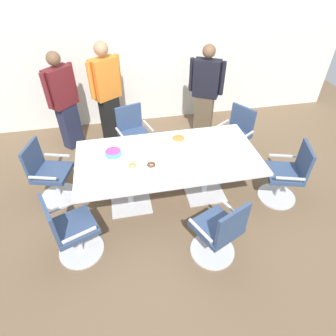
{
  "coord_description": "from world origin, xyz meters",
  "views": [
    {
      "loc": [
        -0.59,
        -2.92,
        3.01
      ],
      "look_at": [
        0.0,
        0.0,
        0.55
      ],
      "focal_mm": 30.32,
      "sensor_mm": 36.0,
      "label": 1
    }
  ],
  "objects_px": {
    "snack_bowl_pretzels": "(178,139)",
    "donut_platter": "(142,165)",
    "office_chair_3": "(287,176)",
    "office_chair_5": "(134,137)",
    "conference_table": "(168,164)",
    "napkin_pile": "(217,159)",
    "office_chair_2": "(219,233)",
    "person_standing_2": "(205,92)",
    "office_chair_0": "(50,175)",
    "office_chair_4": "(234,138)",
    "snack_bowl_candy_mix": "(113,152)",
    "person_standing_0": "(64,101)",
    "office_chair_1": "(71,232)",
    "person_standing_1": "(107,93)"
  },
  "relations": [
    {
      "from": "office_chair_3",
      "to": "donut_platter",
      "type": "height_order",
      "value": "office_chair_3"
    },
    {
      "from": "office_chair_5",
      "to": "napkin_pile",
      "type": "relative_size",
      "value": 5.0
    },
    {
      "from": "office_chair_1",
      "to": "office_chair_5",
      "type": "bearing_deg",
      "value": 131.86
    },
    {
      "from": "conference_table",
      "to": "office_chair_0",
      "type": "distance_m",
      "value": 1.67
    },
    {
      "from": "office_chair_4",
      "to": "person_standing_0",
      "type": "distance_m",
      "value": 2.89
    },
    {
      "from": "office_chair_4",
      "to": "office_chair_5",
      "type": "distance_m",
      "value": 1.67
    },
    {
      "from": "office_chair_3",
      "to": "office_chair_1",
      "type": "bearing_deg",
      "value": 114.33
    },
    {
      "from": "conference_table",
      "to": "donut_platter",
      "type": "xyz_separation_m",
      "value": [
        -0.37,
        -0.14,
        0.14
      ]
    },
    {
      "from": "snack_bowl_pretzels",
      "to": "donut_platter",
      "type": "bearing_deg",
      "value": -141.99
    },
    {
      "from": "office_chair_3",
      "to": "snack_bowl_candy_mix",
      "type": "height_order",
      "value": "office_chair_3"
    },
    {
      "from": "office_chair_1",
      "to": "office_chair_2",
      "type": "bearing_deg",
      "value": 56.57
    },
    {
      "from": "office_chair_0",
      "to": "napkin_pile",
      "type": "bearing_deg",
      "value": 91.72
    },
    {
      "from": "napkin_pile",
      "to": "office_chair_5",
      "type": "bearing_deg",
      "value": 126.04
    },
    {
      "from": "person_standing_2",
      "to": "napkin_pile",
      "type": "xyz_separation_m",
      "value": [
        -0.39,
        -1.8,
        -0.07
      ]
    },
    {
      "from": "office_chair_4",
      "to": "donut_platter",
      "type": "bearing_deg",
      "value": 85.72
    },
    {
      "from": "office_chair_3",
      "to": "office_chair_5",
      "type": "relative_size",
      "value": 1.0
    },
    {
      "from": "office_chair_3",
      "to": "snack_bowl_candy_mix",
      "type": "xyz_separation_m",
      "value": [
        -2.33,
        0.52,
        0.38
      ]
    },
    {
      "from": "snack_bowl_pretzels",
      "to": "napkin_pile",
      "type": "height_order",
      "value": "napkin_pile"
    },
    {
      "from": "office_chair_2",
      "to": "person_standing_2",
      "type": "distance_m",
      "value": 2.74
    },
    {
      "from": "snack_bowl_candy_mix",
      "to": "donut_platter",
      "type": "distance_m",
      "value": 0.47
    },
    {
      "from": "person_standing_2",
      "to": "person_standing_0",
      "type": "bearing_deg",
      "value": 26.76
    },
    {
      "from": "napkin_pile",
      "to": "office_chair_2",
      "type": "bearing_deg",
      "value": -105.14
    },
    {
      "from": "office_chair_4",
      "to": "person_standing_0",
      "type": "relative_size",
      "value": 0.54
    },
    {
      "from": "office_chair_0",
      "to": "donut_platter",
      "type": "bearing_deg",
      "value": 85.48
    },
    {
      "from": "office_chair_5",
      "to": "person_standing_1",
      "type": "height_order",
      "value": "person_standing_1"
    },
    {
      "from": "conference_table",
      "to": "person_standing_0",
      "type": "relative_size",
      "value": 1.43
    },
    {
      "from": "snack_bowl_pretzels",
      "to": "snack_bowl_candy_mix",
      "type": "bearing_deg",
      "value": -171.97
    },
    {
      "from": "office_chair_4",
      "to": "snack_bowl_pretzels",
      "type": "distance_m",
      "value": 1.2
    },
    {
      "from": "office_chair_1",
      "to": "person_standing_0",
      "type": "bearing_deg",
      "value": 162.32
    },
    {
      "from": "person_standing_1",
      "to": "donut_platter",
      "type": "bearing_deg",
      "value": 68.32
    },
    {
      "from": "office_chair_3",
      "to": "office_chair_4",
      "type": "bearing_deg",
      "value": 35.01
    },
    {
      "from": "snack_bowl_pretzels",
      "to": "donut_platter",
      "type": "xyz_separation_m",
      "value": [
        -0.58,
        -0.45,
        -0.02
      ]
    },
    {
      "from": "office_chair_5",
      "to": "donut_platter",
      "type": "xyz_separation_m",
      "value": [
        -0.0,
        -1.22,
        0.36
      ]
    },
    {
      "from": "conference_table",
      "to": "snack_bowl_candy_mix",
      "type": "bearing_deg",
      "value": 165.75
    },
    {
      "from": "person_standing_0",
      "to": "snack_bowl_candy_mix",
      "type": "relative_size",
      "value": 7.75
    },
    {
      "from": "office_chair_0",
      "to": "person_standing_0",
      "type": "distance_m",
      "value": 1.42
    },
    {
      "from": "office_chair_2",
      "to": "office_chair_4",
      "type": "bearing_deg",
      "value": 39.67
    },
    {
      "from": "napkin_pile",
      "to": "snack_bowl_candy_mix",
      "type": "bearing_deg",
      "value": 162.09
    },
    {
      "from": "office_chair_3",
      "to": "napkin_pile",
      "type": "bearing_deg",
      "value": 101.38
    },
    {
      "from": "conference_table",
      "to": "person_standing_0",
      "type": "xyz_separation_m",
      "value": [
        -1.43,
        1.67,
        0.24
      ]
    },
    {
      "from": "office_chair_5",
      "to": "snack_bowl_pretzels",
      "type": "height_order",
      "value": "office_chair_5"
    },
    {
      "from": "snack_bowl_pretzels",
      "to": "donut_platter",
      "type": "distance_m",
      "value": 0.73
    },
    {
      "from": "donut_platter",
      "to": "person_standing_2",
      "type": "bearing_deg",
      "value": 51.52
    },
    {
      "from": "office_chair_1",
      "to": "office_chair_3",
      "type": "bearing_deg",
      "value": 76.25
    },
    {
      "from": "office_chair_3",
      "to": "napkin_pile",
      "type": "distance_m",
      "value": 1.1
    },
    {
      "from": "donut_platter",
      "to": "napkin_pile",
      "type": "xyz_separation_m",
      "value": [
        0.96,
        -0.1,
        0.03
      ]
    },
    {
      "from": "office_chair_5",
      "to": "snack_bowl_pretzels",
      "type": "xyz_separation_m",
      "value": [
        0.57,
        -0.77,
        0.38
      ]
    },
    {
      "from": "snack_bowl_pretzels",
      "to": "office_chair_3",
      "type": "bearing_deg",
      "value": -24.53
    },
    {
      "from": "office_chair_0",
      "to": "snack_bowl_pretzels",
      "type": "height_order",
      "value": "office_chair_0"
    },
    {
      "from": "office_chair_2",
      "to": "snack_bowl_candy_mix",
      "type": "relative_size",
      "value": 4.21
    }
  ]
}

